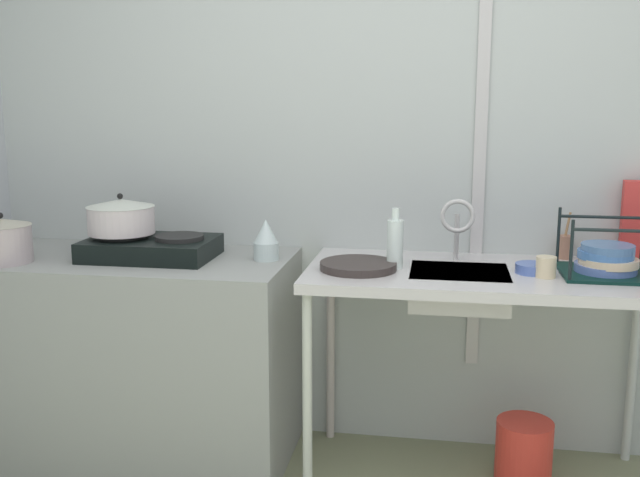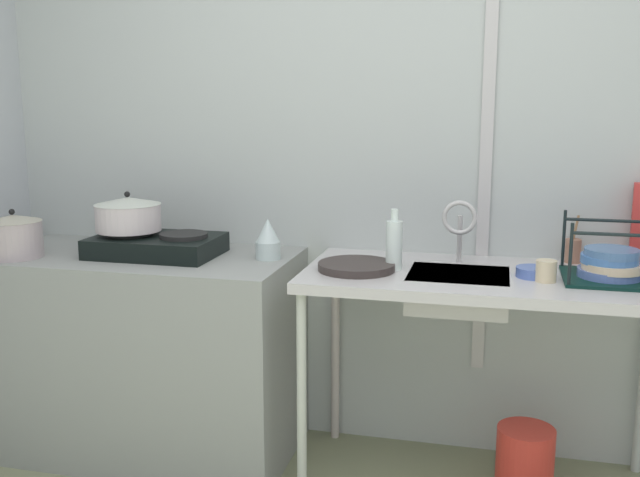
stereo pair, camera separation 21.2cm
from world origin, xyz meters
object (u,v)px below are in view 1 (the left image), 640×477
frying_pan (358,266)px  cup_by_rack (546,267)px  percolator (266,240)px  faucet (457,220)px  stove (151,247)px  bucket_on_floor (524,452)px  small_bowl_on_drainboard (533,268)px  sink_basin (459,288)px  bottle_by_sink (395,243)px  utensil_jar (565,246)px  cereal_box (640,222)px  dish_rack (607,261)px  pot_on_left_burner (121,216)px  pot_beside_stove (2,240)px

frying_pan → cup_by_rack: 0.68m
percolator → faucet: 0.76m
stove → bucket_on_floor: bearing=0.3°
faucet → small_bowl_on_drainboard: (0.28, -0.13, -0.15)m
percolator → small_bowl_on_drainboard: percolator is taller
frying_pan → sink_basin: bearing=6.2°
bottle_by_sink → utensil_jar: 0.73m
bottle_by_sink → cereal_box: 0.99m
cup_by_rack → bottle_by_sink: bearing=174.3°
cup_by_rack → small_bowl_on_drainboard: (-0.04, 0.06, -0.02)m
sink_basin → dish_rack: dish_rack is taller
pot_on_left_burner → small_bowl_on_drainboard: size_ratio=2.14×
pot_on_left_burner → dish_rack: bearing=-0.1°
pot_beside_stove → small_bowl_on_drainboard: (2.04, 0.16, -0.07)m
stove → percolator: percolator is taller
faucet → cereal_box: 0.73m
pot_beside_stove → dish_rack: 2.31m
dish_rack → small_bowl_on_drainboard: dish_rack is taller
pot_beside_stove → small_bowl_on_drainboard: 2.05m
frying_pan → bottle_by_sink: size_ratio=1.26×
sink_basin → cereal_box: cereal_box is taller
pot_beside_stove → dish_rack: bearing=4.3°
cereal_box → frying_pan: bearing=-156.2°
cereal_box → stove: bearing=-165.4°
small_bowl_on_drainboard → utensil_jar: 0.33m
frying_pan → pot_beside_stove: bearing=-175.5°
stove → pot_on_left_burner: size_ratio=1.87×
utensil_jar → bucket_on_floor: size_ratio=0.73×
pot_on_left_burner → dish_rack: 1.89m
percolator → frying_pan: 0.40m
utensil_jar → sink_basin: bearing=-145.5°
stove → pot_beside_stove: size_ratio=2.22×
frying_pan → cereal_box: 1.14m
stove → faucet: bearing=5.5°
faucet → utensil_jar: size_ratio=1.35×
percolator → cup_by_rack: 1.08m
dish_rack → utensil_jar: bearing=110.9°
dish_rack → faucet: bearing=167.5°
stove → frying_pan: size_ratio=1.75×
pot_on_left_burner → pot_beside_stove: size_ratio=1.19×
percolator → bottle_by_sink: bottle_by_sink is taller
percolator → sink_basin: 0.78m
utensil_jar → faucet: bearing=-160.9°
stove → bottle_by_sink: 0.99m
percolator → bottle_by_sink: size_ratio=0.71×
sink_basin → dish_rack: bearing=2.3°
percolator → bucket_on_floor: size_ratio=0.64×
pot_on_left_burner → cup_by_rack: 1.67m
cup_by_rack → small_bowl_on_drainboard: cup_by_rack is taller
frying_pan → stove: bearing=175.7°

